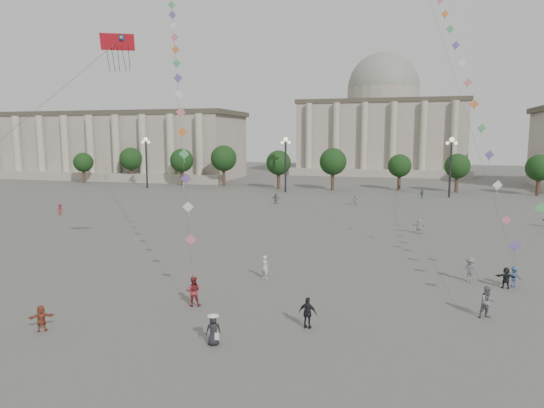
# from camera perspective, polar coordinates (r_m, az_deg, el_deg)

# --- Properties ---
(ground) EXTENTS (360.00, 360.00, 0.00)m
(ground) POSITION_cam_1_polar(r_m,az_deg,el_deg) (24.54, -3.89, -17.82)
(ground) COLOR #52504D
(ground) RESTS_ON ground
(hall_west) EXTENTS (84.00, 26.22, 17.20)m
(hall_west) POSITION_cam_1_polar(r_m,az_deg,el_deg) (141.28, -20.36, 6.48)
(hall_west) COLOR gray
(hall_west) RESTS_ON ground
(hall_central) EXTENTS (48.30, 34.30, 35.50)m
(hall_central) POSITION_cam_1_polar(r_m,az_deg,el_deg) (150.29, 12.79, 9.05)
(hall_central) COLOR gray
(hall_central) RESTS_ON ground
(tree_row) EXTENTS (137.12, 5.12, 8.00)m
(tree_row) POSITION_cam_1_polar(r_m,az_deg,el_deg) (99.26, 11.19, 4.69)
(tree_row) COLOR #39271C
(tree_row) RESTS_ON ground
(lamp_post_far_west) EXTENTS (2.00, 0.90, 10.65)m
(lamp_post_far_west) POSITION_cam_1_polar(r_m,az_deg,el_deg) (104.93, -14.59, 5.82)
(lamp_post_far_west) COLOR #262628
(lamp_post_far_west) RESTS_ON ground
(lamp_post_mid_west) EXTENTS (2.00, 0.90, 10.65)m
(lamp_post_mid_west) POSITION_cam_1_polar(r_m,az_deg,el_deg) (93.62, 1.61, 5.86)
(lamp_post_mid_west) COLOR #262628
(lamp_post_mid_west) RESTS_ON ground
(lamp_post_mid_east) EXTENTS (2.00, 0.90, 10.65)m
(lamp_post_mid_east) POSITION_cam_1_polar(r_m,az_deg,el_deg) (91.22, 20.31, 5.32)
(lamp_post_mid_east) COLOR #262628
(lamp_post_mid_east) RESTS_ON ground
(person_crowd_0) EXTENTS (0.97, 0.94, 1.63)m
(person_crowd_0) POSITION_cam_1_polar(r_m,az_deg,el_deg) (89.20, 17.24, 1.19)
(person_crowd_0) COLOR #385E7F
(person_crowd_0) RESTS_ON ground
(person_crowd_2) EXTENTS (0.87, 1.16, 1.59)m
(person_crowd_2) POSITION_cam_1_polar(r_m,az_deg,el_deg) (72.56, -23.66, -0.59)
(person_crowd_2) COLOR maroon
(person_crowd_2) RESTS_ON ground
(person_crowd_3) EXTENTS (1.43, 0.51, 1.53)m
(person_crowd_3) POSITION_cam_1_polar(r_m,az_deg,el_deg) (38.42, 25.82, -7.82)
(person_crowd_3) COLOR black
(person_crowd_3) RESTS_ON ground
(person_crowd_4) EXTENTS (1.16, 1.55, 1.63)m
(person_crowd_4) POSITION_cam_1_polar(r_m,az_deg,el_deg) (77.54, 9.73, 0.48)
(person_crowd_4) COLOR #B2B2AE
(person_crowd_4) RESTS_ON ground
(person_crowd_6) EXTENTS (1.39, 1.08, 1.90)m
(person_crowd_6) POSITION_cam_1_polar(r_m,az_deg,el_deg) (38.80, 22.25, -7.18)
(person_crowd_6) COLOR slate
(person_crowd_6) RESTS_ON ground
(person_crowd_7) EXTENTS (1.57, 0.68, 1.64)m
(person_crowd_7) POSITION_cam_1_polar(r_m,az_deg,el_deg) (56.22, 16.88, -2.53)
(person_crowd_7) COLOR #B6B6B2
(person_crowd_7) RESTS_ON ground
(person_crowd_10) EXTENTS (0.66, 0.72, 1.64)m
(person_crowd_10) POSITION_cam_1_polar(r_m,az_deg,el_deg) (98.76, -10.34, 2.04)
(person_crowd_10) COLOR #ADACA9
(person_crowd_10) RESTS_ON ground
(person_crowd_12) EXTENTS (1.62, 0.81, 1.67)m
(person_crowd_12) POSITION_cam_1_polar(r_m,az_deg,el_deg) (77.87, 0.46, 0.64)
(person_crowd_12) COLOR slate
(person_crowd_12) RESTS_ON ground
(person_crowd_13) EXTENTS (0.78, 0.68, 1.79)m
(person_crowd_13) POSITION_cam_1_polar(r_m,az_deg,el_deg) (36.91, -0.84, -7.43)
(person_crowd_13) COLOR silver
(person_crowd_13) RESTS_ON ground
(tourist_2) EXTENTS (1.34, 1.20, 1.48)m
(tourist_2) POSITION_cam_1_polar(r_m,az_deg,el_deg) (30.20, -25.50, -12.04)
(tourist_2) COLOR brown
(tourist_2) RESTS_ON ground
(tourist_4) EXTENTS (1.10, 0.58, 1.79)m
(tourist_4) POSITION_cam_1_polar(r_m,az_deg,el_deg) (27.79, 4.24, -12.66)
(tourist_4) COLOR black
(tourist_4) RESTS_ON ground
(kite_flyer_0) EXTENTS (1.11, 0.97, 1.92)m
(kite_flyer_0) POSITION_cam_1_polar(r_m,az_deg,el_deg) (31.55, -9.24, -10.09)
(kite_flyer_0) COLOR maroon
(kite_flyer_0) RESTS_ON ground
(kite_flyer_1) EXTENTS (1.14, 0.90, 1.54)m
(kite_flyer_1) POSITION_cam_1_polar(r_m,az_deg,el_deg) (38.93, 26.62, -7.66)
(kite_flyer_1) COLOR #355077
(kite_flyer_1) RESTS_ON ground
(kite_flyer_2) EXTENTS (1.16, 1.06, 1.93)m
(kite_flyer_2) POSITION_cam_1_polar(r_m,az_deg,el_deg) (31.85, 24.01, -10.50)
(kite_flyer_2) COLOR slate
(kite_flyer_2) RESTS_ON ground
(hat_person) EXTENTS (0.92, 0.81, 1.69)m
(hat_person) POSITION_cam_1_polar(r_m,az_deg,el_deg) (25.86, -6.91, -14.43)
(hat_person) COLOR black
(hat_person) RESTS_ON ground
(dragon_kite) EXTENTS (5.36, 8.66, 23.63)m
(dragon_kite) POSITION_cam_1_polar(r_m,az_deg,el_deg) (35.21, -18.03, 16.33)
(dragon_kite) COLOR red
(dragon_kite) RESTS_ON ground
(kite_train_west) EXTENTS (20.67, 36.54, 57.11)m
(kite_train_west) POSITION_cam_1_polar(r_m,az_deg,el_deg) (53.65, -11.61, 20.30)
(kite_train_west) COLOR #3F3F3F
(kite_train_west) RESTS_ON ground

